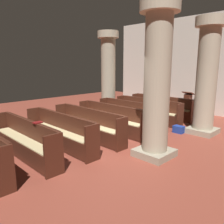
% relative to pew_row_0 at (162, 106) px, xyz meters
% --- Properties ---
extents(ground_plane, '(19.20, 19.20, 0.00)m').
position_rel_pew_row_0_xyz_m(ground_plane, '(0.85, -3.98, -0.48)').
color(ground_plane, brown).
extents(back_wall, '(10.00, 0.16, 4.50)m').
position_rel_pew_row_0_xyz_m(back_wall, '(0.85, 2.10, 1.77)').
color(back_wall, silver).
rests_on(back_wall, ground).
extents(pew_row_0, '(2.99, 0.47, 0.92)m').
position_rel_pew_row_0_xyz_m(pew_row_0, '(0.00, 0.00, 0.00)').
color(pew_row_0, '#4C2316').
rests_on(pew_row_0, ground).
extents(pew_row_1, '(2.99, 0.46, 0.92)m').
position_rel_pew_row_0_xyz_m(pew_row_1, '(0.00, -1.03, 0.00)').
color(pew_row_1, '#4C2316').
rests_on(pew_row_1, ground).
extents(pew_row_2, '(2.99, 0.46, 0.92)m').
position_rel_pew_row_0_xyz_m(pew_row_2, '(0.00, -2.07, 0.00)').
color(pew_row_2, '#4C2316').
rests_on(pew_row_2, ground).
extents(pew_row_3, '(2.99, 0.47, 0.92)m').
position_rel_pew_row_0_xyz_m(pew_row_3, '(0.00, -3.10, 0.00)').
color(pew_row_3, '#4C2316').
rests_on(pew_row_3, ground).
extents(pew_row_4, '(2.99, 0.46, 0.92)m').
position_rel_pew_row_0_xyz_m(pew_row_4, '(0.00, -4.13, 0.00)').
color(pew_row_4, '#4C2316').
rests_on(pew_row_4, ground).
extents(pew_row_5, '(2.99, 0.46, 0.92)m').
position_rel_pew_row_0_xyz_m(pew_row_5, '(0.00, -5.17, 0.00)').
color(pew_row_5, '#4C2316').
rests_on(pew_row_5, ground).
extents(pew_row_6, '(2.99, 0.47, 0.92)m').
position_rel_pew_row_0_xyz_m(pew_row_6, '(0.00, -6.20, 0.00)').
color(pew_row_6, '#4C2316').
rests_on(pew_row_6, ground).
extents(pillar_aisle_side, '(0.95, 0.95, 3.75)m').
position_rel_pew_row_0_xyz_m(pillar_aisle_side, '(2.31, -1.04, 1.46)').
color(pillar_aisle_side, '#9F967E').
rests_on(pillar_aisle_side, ground).
extents(pillar_far_side, '(0.95, 0.95, 3.75)m').
position_rel_pew_row_0_xyz_m(pillar_far_side, '(-2.26, -1.07, 1.46)').
color(pillar_far_side, '#9F967E').
rests_on(pillar_far_side, ground).
extents(pillar_aisle_rear, '(0.92, 0.92, 3.75)m').
position_rel_pew_row_0_xyz_m(pillar_aisle_rear, '(2.31, -3.85, 1.46)').
color(pillar_aisle_rear, '#9F967E').
rests_on(pillar_aisle_rear, ground).
extents(lectern, '(0.48, 0.45, 1.08)m').
position_rel_pew_row_0_xyz_m(lectern, '(0.57, 1.26, -0.03)').
color(lectern, '#411E13').
rests_on(lectern, ground).
extents(hymn_book, '(0.16, 0.21, 0.03)m').
position_rel_pew_row_0_xyz_m(hymn_book, '(0.41, -6.01, 0.45)').
color(hymn_book, maroon).
rests_on(hymn_book, pew_row_6).
extents(kneeler_box_blue, '(0.35, 0.24, 0.24)m').
position_rel_pew_row_0_xyz_m(kneeler_box_blue, '(1.73, -1.58, -0.36)').
color(kneeler_box_blue, navy).
rests_on(kneeler_box_blue, ground).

